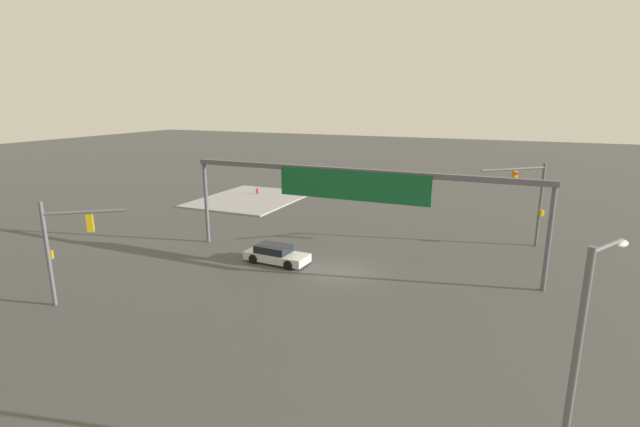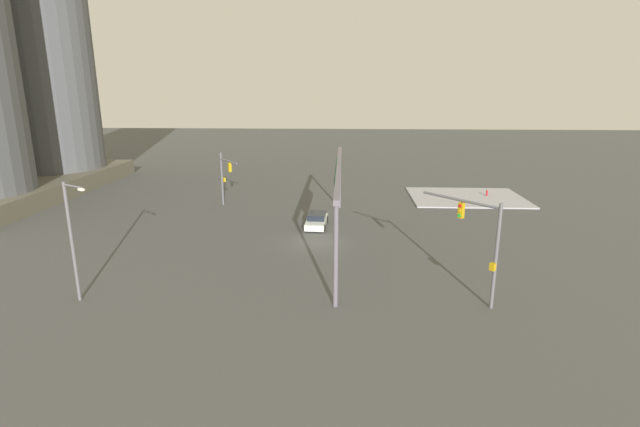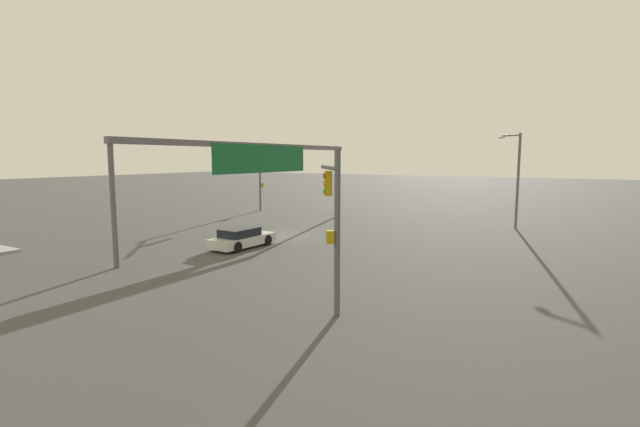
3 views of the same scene
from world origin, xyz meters
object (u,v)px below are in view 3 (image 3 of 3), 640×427
Objects in this scene: sedan_car_approaching at (242,238)px; streetlamp_curved_arm at (516,173)px; traffic_signal_near_corner at (261,170)px; traffic_signal_opposite_side at (333,209)px.

streetlamp_curved_arm is at bearing -35.85° from sedan_car_approaching.
streetlamp_curved_arm reaches higher than traffic_signal_near_corner.
traffic_signal_opposite_side is (22.51, 20.54, -0.58)m from traffic_signal_near_corner.
traffic_signal_opposite_side is 23.82m from streetlamp_curved_arm.
traffic_signal_near_corner is at bearing 32.77° from streetlamp_curved_arm.
streetlamp_curved_arm is at bearing -44.36° from traffic_signal_opposite_side.
sedan_car_approaching is at bearing 18.27° from traffic_signal_opposite_side.
traffic_signal_opposite_side is 0.79× the size of streetlamp_curved_arm.
streetlamp_curved_arm reaches higher than sedan_car_approaching.
traffic_signal_near_corner is at bearing 5.46° from traffic_signal_opposite_side.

